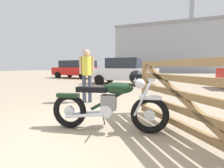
{
  "coord_description": "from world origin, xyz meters",
  "views": [
    {
      "loc": [
        1.32,
        -2.18,
        1.13
      ],
      "look_at": [
        0.07,
        1.47,
        0.71
      ],
      "focal_mm": 25.44,
      "sensor_mm": 36.0,
      "label": 1
    }
  ],
  "objects_px": {
    "bystander": "(87,70)",
    "pale_sedan_back": "(124,71)",
    "timber_gate": "(192,95)",
    "vintage_motorcycle": "(111,103)",
    "blue_hatchback_right": "(76,69)"
  },
  "relations": [
    {
      "from": "bystander",
      "to": "pale_sedan_back",
      "type": "height_order",
      "value": "pale_sedan_back"
    },
    {
      "from": "vintage_motorcycle",
      "to": "timber_gate",
      "type": "distance_m",
      "value": 1.3
    },
    {
      "from": "pale_sedan_back",
      "to": "vintage_motorcycle",
      "type": "bearing_deg",
      "value": -73.95
    },
    {
      "from": "timber_gate",
      "to": "vintage_motorcycle",
      "type": "bearing_deg",
      "value": 56.64
    },
    {
      "from": "blue_hatchback_right",
      "to": "pale_sedan_back",
      "type": "bearing_deg",
      "value": 154.22
    },
    {
      "from": "blue_hatchback_right",
      "to": "pale_sedan_back",
      "type": "distance_m",
      "value": 7.09
    },
    {
      "from": "vintage_motorcycle",
      "to": "timber_gate",
      "type": "height_order",
      "value": "timber_gate"
    },
    {
      "from": "bystander",
      "to": "blue_hatchback_right",
      "type": "relative_size",
      "value": 0.34
    },
    {
      "from": "pale_sedan_back",
      "to": "blue_hatchback_right",
      "type": "bearing_deg",
      "value": 149.8
    },
    {
      "from": "bystander",
      "to": "pale_sedan_back",
      "type": "relative_size",
      "value": 0.39
    },
    {
      "from": "vintage_motorcycle",
      "to": "blue_hatchback_right",
      "type": "relative_size",
      "value": 0.42
    },
    {
      "from": "bystander",
      "to": "timber_gate",
      "type": "bearing_deg",
      "value": 27.44
    },
    {
      "from": "timber_gate",
      "to": "pale_sedan_back",
      "type": "relative_size",
      "value": 0.49
    },
    {
      "from": "bystander",
      "to": "blue_hatchback_right",
      "type": "xyz_separation_m",
      "value": [
        -6.14,
        9.39,
        -0.08
      ]
    },
    {
      "from": "timber_gate",
      "to": "pale_sedan_back",
      "type": "bearing_deg",
      "value": -14.23
    }
  ]
}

